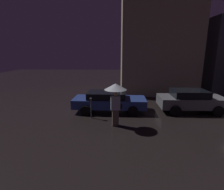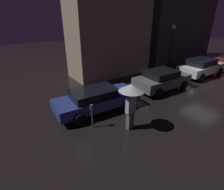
% 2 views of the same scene
% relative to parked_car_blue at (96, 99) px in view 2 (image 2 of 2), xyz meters
% --- Properties ---
extents(ground_plane, '(60.00, 60.00, 0.00)m').
position_rel_parked_car_blue_xyz_m(ground_plane, '(8.70, -1.32, -0.68)').
color(ground_plane, black).
extents(building_facade_left, '(6.62, 3.00, 8.91)m').
position_rel_parked_car_blue_xyz_m(building_facade_left, '(4.27, 5.18, 3.77)').
color(building_facade_left, gray).
rests_on(building_facade_left, ground).
extents(building_facade_right, '(8.75, 3.00, 6.60)m').
position_rel_parked_car_blue_xyz_m(building_facade_right, '(12.89, 5.18, 2.62)').
color(building_facade_right, '#3D3D47').
rests_on(building_facade_right, ground).
extents(parked_car_blue, '(4.64, 1.95, 1.26)m').
position_rel_parked_car_blue_xyz_m(parked_car_blue, '(0.00, 0.00, 0.00)').
color(parked_car_blue, navy).
rests_on(parked_car_blue, ground).
extents(parked_car_grey, '(4.05, 2.04, 1.39)m').
position_rel_parked_car_blue_xyz_m(parked_car_grey, '(5.20, 0.03, 0.06)').
color(parked_car_grey, slate).
rests_on(parked_car_grey, ground).
extents(parked_car_white, '(4.40, 2.05, 1.48)m').
position_rel_parked_car_blue_xyz_m(parked_car_white, '(10.30, 0.21, 0.10)').
color(parked_car_white, silver).
rests_on(parked_car_white, ground).
extents(pedestrian_with_umbrella, '(1.12, 1.12, 2.20)m').
position_rel_parked_car_blue_xyz_m(pedestrian_with_umbrella, '(0.42, -2.36, 1.06)').
color(pedestrian_with_umbrella, '#66564C').
rests_on(pedestrian_with_umbrella, ground).
extents(parking_meter, '(0.12, 0.10, 1.19)m').
position_rel_parked_car_blue_xyz_m(parking_meter, '(-0.97, -1.33, 0.06)').
color(parking_meter, '#4C5154').
rests_on(parking_meter, ground).
extents(street_lamp_near, '(0.38, 0.38, 4.03)m').
position_rel_parked_car_blue_xyz_m(street_lamp_near, '(9.23, 2.74, 2.01)').
color(street_lamp_near, black).
rests_on(street_lamp_near, ground).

